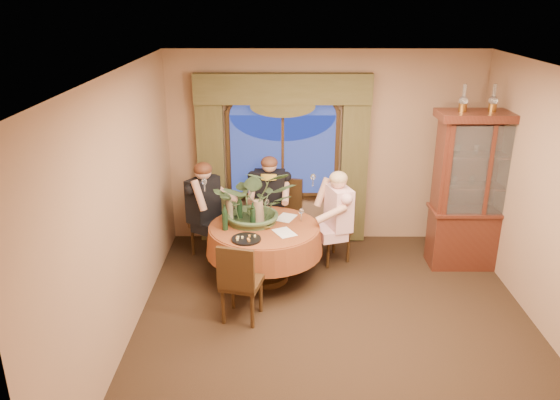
{
  "coord_description": "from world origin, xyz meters",
  "views": [
    {
      "loc": [
        -0.61,
        -5.15,
        3.49
      ],
      "look_at": [
        -0.63,
        1.18,
        1.1
      ],
      "focal_mm": 35.0,
      "sensor_mm": 36.0,
      "label": 1
    }
  ],
  "objects_px": {
    "person_back": "(204,212)",
    "person_scarf": "(270,202)",
    "oil_lamp_right": "(524,98)",
    "centerpiece_plant": "(255,174)",
    "chair_front_left": "(242,281)",
    "chair_right": "(332,228)",
    "person_pink": "(338,221)",
    "dining_table": "(264,253)",
    "chair_back": "(209,223)",
    "oil_lamp_center": "(494,98)",
    "oil_lamp_left": "(464,98)",
    "wine_bottle_0": "(230,209)",
    "china_cabinet": "(481,192)",
    "chair_back_right": "(285,214)",
    "olive_bowl": "(266,226)",
    "stoneware_vase": "(258,212)",
    "wine_bottle_1": "(253,215)",
    "wine_bottle_2": "(225,217)",
    "wine_bottle_3": "(240,208)"
  },
  "relations": [
    {
      "from": "chair_back_right",
      "to": "chair_back",
      "type": "xyz_separation_m",
      "value": [
        -1.07,
        -0.33,
        0.0
      ]
    },
    {
      "from": "wine_bottle_0",
      "to": "person_pink",
      "type": "bearing_deg",
      "value": 6.79
    },
    {
      "from": "dining_table",
      "to": "wine_bottle_2",
      "type": "height_order",
      "value": "wine_bottle_2"
    },
    {
      "from": "olive_bowl",
      "to": "wine_bottle_0",
      "type": "relative_size",
      "value": 0.48
    },
    {
      "from": "person_scarf",
      "to": "olive_bowl",
      "type": "xyz_separation_m",
      "value": [
        -0.02,
        -1.04,
        0.08
      ]
    },
    {
      "from": "dining_table",
      "to": "oil_lamp_right",
      "type": "height_order",
      "value": "oil_lamp_right"
    },
    {
      "from": "chair_right",
      "to": "person_pink",
      "type": "distance_m",
      "value": 0.31
    },
    {
      "from": "dining_table",
      "to": "oil_lamp_center",
      "type": "relative_size",
      "value": 4.38
    },
    {
      "from": "dining_table",
      "to": "chair_back",
      "type": "height_order",
      "value": "chair_back"
    },
    {
      "from": "person_scarf",
      "to": "wine_bottle_2",
      "type": "bearing_deg",
      "value": 67.11
    },
    {
      "from": "china_cabinet",
      "to": "person_scarf",
      "type": "height_order",
      "value": "china_cabinet"
    },
    {
      "from": "oil_lamp_center",
      "to": "chair_front_left",
      "type": "xyz_separation_m",
      "value": [
        -3.06,
        -1.33,
        -1.81
      ]
    },
    {
      "from": "chair_front_left",
      "to": "person_pink",
      "type": "distance_m",
      "value": 1.73
    },
    {
      "from": "china_cabinet",
      "to": "stoneware_vase",
      "type": "distance_m",
      "value": 2.93
    },
    {
      "from": "person_back",
      "to": "wine_bottle_2",
      "type": "height_order",
      "value": "person_back"
    },
    {
      "from": "oil_lamp_right",
      "to": "person_back",
      "type": "relative_size",
      "value": 0.24
    },
    {
      "from": "wine_bottle_1",
      "to": "oil_lamp_left",
      "type": "bearing_deg",
      "value": 10.02
    },
    {
      "from": "person_back",
      "to": "olive_bowl",
      "type": "xyz_separation_m",
      "value": [
        0.86,
        -0.6,
        0.06
      ]
    },
    {
      "from": "person_scarf",
      "to": "wine_bottle_0",
      "type": "bearing_deg",
      "value": 62.62
    },
    {
      "from": "oil_lamp_right",
      "to": "stoneware_vase",
      "type": "height_order",
      "value": "oil_lamp_right"
    },
    {
      "from": "wine_bottle_3",
      "to": "centerpiece_plant",
      "type": "bearing_deg",
      "value": -10.52
    },
    {
      "from": "chair_front_left",
      "to": "wine_bottle_0",
      "type": "height_order",
      "value": "wine_bottle_0"
    },
    {
      "from": "chair_front_left",
      "to": "centerpiece_plant",
      "type": "distance_m",
      "value": 1.42
    },
    {
      "from": "oil_lamp_left",
      "to": "wine_bottle_0",
      "type": "xyz_separation_m",
      "value": [
        -2.9,
        -0.27,
        -1.38
      ]
    },
    {
      "from": "stoneware_vase",
      "to": "wine_bottle_1",
      "type": "height_order",
      "value": "wine_bottle_1"
    },
    {
      "from": "chair_back",
      "to": "centerpiece_plant",
      "type": "distance_m",
      "value": 1.28
    },
    {
      "from": "oil_lamp_center",
      "to": "wine_bottle_1",
      "type": "relative_size",
      "value": 1.03
    },
    {
      "from": "person_scarf",
      "to": "wine_bottle_0",
      "type": "height_order",
      "value": "person_scarf"
    },
    {
      "from": "stoneware_vase",
      "to": "wine_bottle_3",
      "type": "bearing_deg",
      "value": 158.77
    },
    {
      "from": "chair_front_left",
      "to": "chair_right",
      "type": "bearing_deg",
      "value": 65.94
    },
    {
      "from": "chair_front_left",
      "to": "olive_bowl",
      "type": "bearing_deg",
      "value": 87.52
    },
    {
      "from": "oil_lamp_right",
      "to": "centerpiece_plant",
      "type": "distance_m",
      "value": 3.44
    },
    {
      "from": "centerpiece_plant",
      "to": "china_cabinet",
      "type": "bearing_deg",
      "value": 5.02
    },
    {
      "from": "chair_front_left",
      "to": "stoneware_vase",
      "type": "xyz_separation_m",
      "value": [
        0.15,
        1.02,
        0.42
      ]
    },
    {
      "from": "person_back",
      "to": "wine_bottle_2",
      "type": "distance_m",
      "value": 0.78
    },
    {
      "from": "person_pink",
      "to": "dining_table",
      "type": "bearing_deg",
      "value": 90.0
    },
    {
      "from": "china_cabinet",
      "to": "wine_bottle_2",
      "type": "bearing_deg",
      "value": -170.84
    },
    {
      "from": "chair_right",
      "to": "wine_bottle_0",
      "type": "bearing_deg",
      "value": 75.71
    },
    {
      "from": "oil_lamp_right",
      "to": "person_scarf",
      "type": "xyz_separation_m",
      "value": [
        -3.15,
        0.56,
        -1.6
      ]
    },
    {
      "from": "oil_lamp_right",
      "to": "olive_bowl",
      "type": "xyz_separation_m",
      "value": [
        -3.18,
        -0.47,
        -1.52
      ]
    },
    {
      "from": "person_back",
      "to": "olive_bowl",
      "type": "relative_size",
      "value": 8.96
    },
    {
      "from": "oil_lamp_center",
      "to": "centerpiece_plant",
      "type": "distance_m",
      "value": 3.09
    },
    {
      "from": "china_cabinet",
      "to": "chair_right",
      "type": "relative_size",
      "value": 2.21
    },
    {
      "from": "wine_bottle_0",
      "to": "chair_back_right",
      "type": "bearing_deg",
      "value": 51.98
    },
    {
      "from": "dining_table",
      "to": "wine_bottle_0",
      "type": "height_order",
      "value": "wine_bottle_0"
    },
    {
      "from": "dining_table",
      "to": "wine_bottle_2",
      "type": "xyz_separation_m",
      "value": [
        -0.48,
        -0.12,
        0.54
      ]
    },
    {
      "from": "person_back",
      "to": "person_scarf",
      "type": "distance_m",
      "value": 0.99
    },
    {
      "from": "person_pink",
      "to": "china_cabinet",
      "type": "bearing_deg",
      "value": -104.66
    },
    {
      "from": "chair_right",
      "to": "chair_back_right",
      "type": "distance_m",
      "value": 0.82
    },
    {
      "from": "oil_lamp_center",
      "to": "centerpiece_plant",
      "type": "relative_size",
      "value": 0.3
    }
  ]
}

